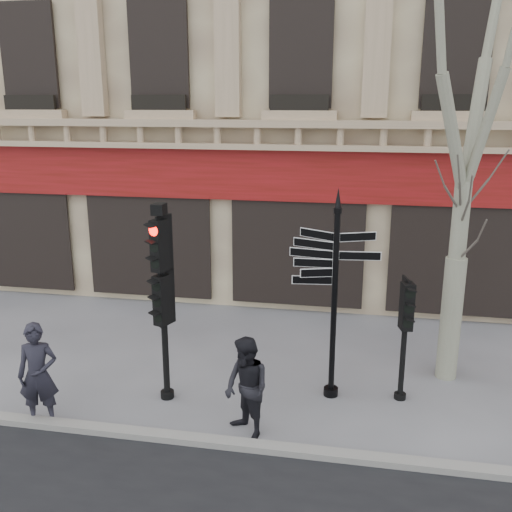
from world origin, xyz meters
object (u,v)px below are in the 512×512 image
at_px(traffic_signal_secondary, 406,319).
at_px(traffic_signal_main, 162,279).
at_px(pedestrian_b, 247,388).
at_px(plane_tree, 480,18).
at_px(pedestrian_a, 38,375).
at_px(fingerpost, 336,260).

bearing_deg(traffic_signal_secondary, traffic_signal_main, 176.70).
relative_size(traffic_signal_secondary, pedestrian_b, 1.33).
height_order(plane_tree, pedestrian_b, plane_tree).
height_order(traffic_signal_main, pedestrian_a, traffic_signal_main).
height_order(pedestrian_a, pedestrian_b, pedestrian_a).
bearing_deg(traffic_signal_secondary, pedestrian_a, -175.32).
bearing_deg(fingerpost, pedestrian_b, -125.12).
distance_m(traffic_signal_secondary, pedestrian_b, 3.18).
distance_m(traffic_signal_secondary, pedestrian_a, 6.47).
distance_m(traffic_signal_secondary, plane_tree, 5.35).
distance_m(pedestrian_a, pedestrian_b, 3.55).
relative_size(traffic_signal_main, pedestrian_b, 2.14).
xyz_separation_m(traffic_signal_main, pedestrian_a, (-1.82, -1.23, -1.41)).
relative_size(fingerpost, plane_tree, 0.41).
bearing_deg(fingerpost, pedestrian_a, -154.91).
relative_size(traffic_signal_secondary, plane_tree, 0.24).
bearing_deg(traffic_signal_secondary, plane_tree, 35.23).
bearing_deg(plane_tree, fingerpost, -151.97).
bearing_deg(traffic_signal_main, plane_tree, 39.38).
height_order(traffic_signal_main, plane_tree, plane_tree).
bearing_deg(plane_tree, traffic_signal_main, -160.63).
xyz_separation_m(pedestrian_a, pedestrian_b, (3.54, 0.28, -0.05)).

